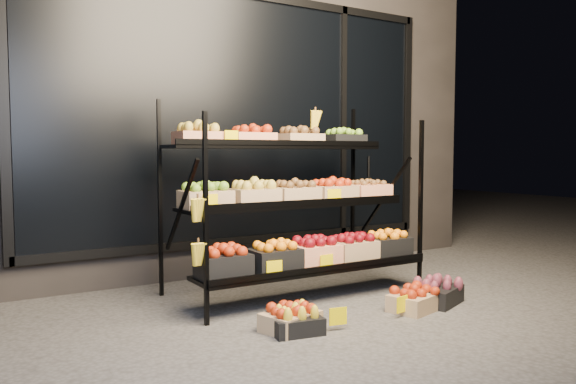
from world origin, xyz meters
TOP-DOWN VIEW (x-y plane):
  - ground at (0.00, 0.00)m, footprint 24.00×24.00m
  - building at (0.00, 2.59)m, footprint 6.00×2.08m
  - display_rack at (-0.01, 0.60)m, footprint 2.18×1.02m
  - tag_floor_a at (-0.31, -0.40)m, footprint 0.13×0.01m
  - tag_floor_b at (0.28, -0.40)m, footprint 0.13×0.01m
  - floor_crate_left at (-0.58, -0.23)m, footprint 0.43×0.36m
  - floor_crate_midleft at (-0.58, -0.30)m, footprint 0.38×0.30m
  - floor_crate_midright at (0.49, -0.31)m, footprint 0.44×0.37m
  - floor_crate_right at (0.79, -0.26)m, footprint 0.49×0.43m

SIDE VIEW (x-z plane):
  - ground at x=0.00m, z-range 0.00..0.00m
  - tag_floor_a at x=-0.31m, z-range 0.00..0.12m
  - tag_floor_b at x=0.28m, z-range 0.00..0.12m
  - floor_crate_midleft at x=-0.58m, z-range -0.01..0.17m
  - floor_crate_left at x=-0.58m, z-range -0.01..0.19m
  - floor_crate_midright at x=0.49m, z-range -0.01..0.19m
  - floor_crate_right at x=0.79m, z-range -0.01..0.20m
  - display_rack at x=-0.01m, z-range -0.07..1.65m
  - building at x=0.00m, z-range 0.00..3.50m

